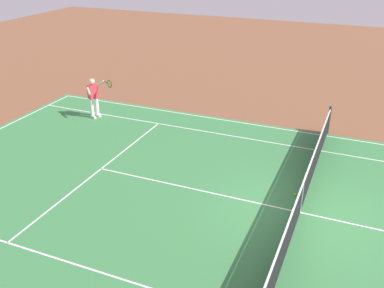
% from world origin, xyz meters
% --- Properties ---
extents(ground_plane, '(60.00, 60.00, 0.00)m').
position_xyz_m(ground_plane, '(0.00, 0.00, 0.00)').
color(ground_plane, brown).
extents(court_slab, '(24.20, 11.40, 0.00)m').
position_xyz_m(court_slab, '(0.00, 0.00, 0.00)').
color(court_slab, '#387A42').
rests_on(court_slab, ground_plane).
extents(court_line_markings, '(23.85, 11.05, 0.01)m').
position_xyz_m(court_line_markings, '(0.00, 0.00, 0.00)').
color(court_line_markings, white).
rests_on(court_line_markings, ground_plane).
extents(tennis_net, '(0.10, 11.70, 1.08)m').
position_xyz_m(tennis_net, '(0.00, 0.00, 0.49)').
color(tennis_net, '#2D2D33').
rests_on(tennis_net, ground_plane).
extents(tennis_player_near, '(1.19, 0.75, 1.70)m').
position_xyz_m(tennis_player_near, '(9.14, -3.76, 0.93)').
color(tennis_player_near, white).
rests_on(tennis_player_near, ground_plane).
extents(tennis_ball, '(0.07, 0.07, 0.07)m').
position_xyz_m(tennis_ball, '(0.28, -0.82, 0.03)').
color(tennis_ball, '#CCE01E').
rests_on(tennis_ball, ground_plane).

